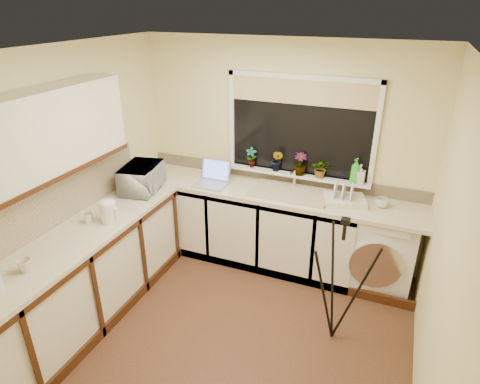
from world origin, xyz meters
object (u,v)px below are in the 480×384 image
at_px(washing_machine, 379,247).
at_px(cup_left, 25,266).
at_px(laptop, 213,178).
at_px(microwave, 142,178).
at_px(kettle, 109,212).
at_px(plant_c, 300,164).
at_px(cup_back, 382,203).
at_px(plant_a, 251,158).
at_px(dish_rack, 345,200).
at_px(soap_bottle_green, 356,171).
at_px(tripod, 338,282).
at_px(plant_d, 321,168).
at_px(steel_jar, 89,218).
at_px(plant_b, 277,161).
at_px(soap_bottle_clear, 360,174).

bearing_deg(washing_machine, cup_left, -147.23).
bearing_deg(laptop, microwave, -143.17).
height_order(kettle, plant_c, plant_c).
bearing_deg(cup_back, plant_a, 173.26).
bearing_deg(plant_c, cup_left, -123.66).
height_order(kettle, plant_a, plant_a).
xyz_separation_m(kettle, microwave, (-0.12, 0.71, 0.04)).
distance_m(dish_rack, microwave, 2.14).
height_order(laptop, soap_bottle_green, soap_bottle_green).
xyz_separation_m(dish_rack, plant_c, (-0.53, 0.21, 0.24)).
xyz_separation_m(tripod, plant_d, (-0.43, 1.14, 0.55)).
bearing_deg(dish_rack, soap_bottle_green, 58.40).
height_order(washing_machine, plant_d, plant_d).
distance_m(tripod, steel_jar, 2.30).
height_order(microwave, cup_left, microwave).
distance_m(washing_machine, cup_back, 0.51).
xyz_separation_m(tripod, plant_b, (-0.92, 1.14, 0.56)).
relative_size(plant_a, soap_bottle_green, 0.86).
distance_m(washing_machine, soap_bottle_green, 0.84).
bearing_deg(laptop, dish_rack, 3.23).
bearing_deg(dish_rack, laptop, 164.77).
height_order(kettle, steel_jar, kettle).
xyz_separation_m(plant_a, plant_d, (0.79, -0.00, -0.01)).
xyz_separation_m(tripod, cup_back, (0.23, 0.97, 0.34)).
xyz_separation_m(dish_rack, cup_left, (-2.06, -2.08, 0.02)).
distance_m(cup_back, cup_left, 3.22).
bearing_deg(plant_a, cup_left, -112.65).
bearing_deg(steel_jar, dish_rack, 31.74).
distance_m(tripod, plant_b, 1.57).
bearing_deg(plant_c, washing_machine, -9.61).
distance_m(laptop, plant_a, 0.49).
bearing_deg(dish_rack, cup_back, -9.70).
bearing_deg(microwave, soap_bottle_green, -83.05).
relative_size(plant_b, plant_c, 0.98).
relative_size(steel_jar, plant_d, 0.50).
distance_m(washing_machine, soap_bottle_clear, 0.79).
bearing_deg(kettle, plant_c, 44.83).
xyz_separation_m(plant_a, cup_back, (1.45, -0.17, -0.22)).
bearing_deg(soap_bottle_green, cup_left, -132.65).
bearing_deg(plant_b, plant_a, -179.95).
relative_size(kettle, plant_d, 0.95).
xyz_separation_m(laptop, soap_bottle_clear, (1.55, 0.26, 0.19)).
height_order(dish_rack, tripod, tripod).
bearing_deg(microwave, plant_d, -79.37).
bearing_deg(cup_left, kettle, 83.60).
xyz_separation_m(laptop, plant_b, (0.66, 0.27, 0.20)).
bearing_deg(plant_a, dish_rack, -11.33).
relative_size(washing_machine, plant_d, 4.22).
bearing_deg(steel_jar, washing_machine, 28.40).
height_order(plant_c, plant_d, plant_c).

